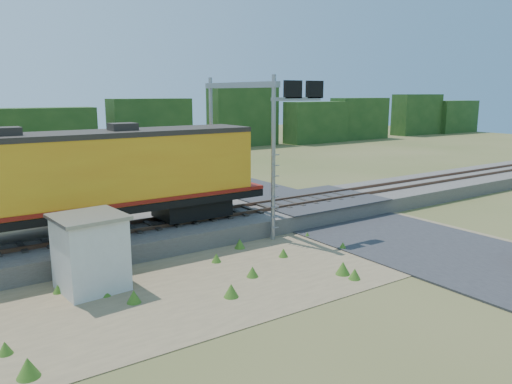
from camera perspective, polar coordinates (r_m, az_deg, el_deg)
ground at (r=19.51m, az=2.59°, el=-8.70°), size 140.00×140.00×0.00m
ballast at (r=24.22m, az=-6.01°, el=-3.76°), size 70.00×5.00×0.80m
rails at (r=24.10m, az=-6.03°, el=-2.66°), size 70.00×1.54×0.16m
dirt_shoulder at (r=18.83m, az=-3.27°, el=-9.40°), size 26.00×8.00×0.03m
road at (r=24.61m, az=14.68°, el=-4.58°), size 7.00×66.00×0.86m
tree_line_north at (r=53.87m, az=-22.71°, el=6.60°), size 130.00×3.00×6.50m
weed_clumps at (r=17.83m, az=-6.79°, el=-10.74°), size 15.00×6.20×0.56m
locomotive at (r=21.33m, az=-22.23°, el=1.25°), size 18.02×2.75×4.65m
shed at (r=17.97m, az=-18.41°, el=-6.54°), size 2.41×2.41×2.64m
signal_gantry at (r=24.12m, az=-0.26°, el=8.66°), size 2.95×6.20×7.44m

